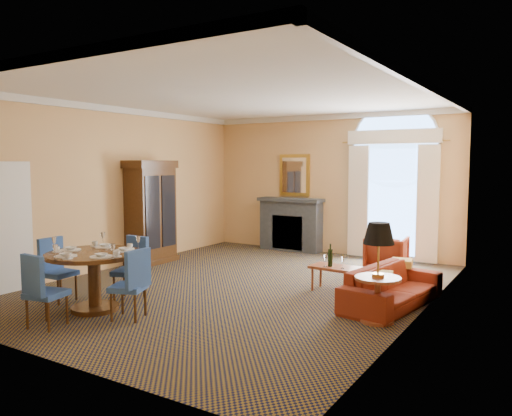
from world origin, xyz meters
The scene contains 12 objects.
ground centered at (0.00, 0.00, 0.00)m, with size 7.50×7.50×0.00m, color black.
room_envelope centered at (-0.03, 0.67, 2.51)m, with size 6.04×7.52×3.45m.
armoire centered at (-2.72, 0.70, 1.03)m, with size 0.62×1.09×2.15m.
dining_table centered at (-0.99, -2.26, 0.62)m, with size 1.33×1.33×1.04m.
dining_chair_north centered at (-1.00, -1.50, 0.55)m, with size 0.55×0.55×0.96m.
dining_chair_south centered at (-0.94, -3.16, 0.55)m, with size 0.51×0.51×0.96m.
dining_chair_east centered at (-0.21, -2.29, 0.55)m, with size 0.55×0.55×0.96m.
dining_chair_west centered at (-1.92, -2.22, 0.55)m, with size 0.46×0.46×0.96m.
sofa centered at (2.55, 0.18, 0.29)m, with size 1.96×0.77×0.57m, color maroon.
armchair centered at (1.78, 2.41, 0.35)m, with size 0.74×0.76×0.70m, color maroon.
coffee_table centered at (1.51, 0.51, 0.40)m, with size 0.85×0.51×0.78m.
side_table centered at (2.60, -0.66, 0.84)m, with size 0.61×0.61×1.29m.
Camera 1 is at (4.62, -6.97, 2.10)m, focal length 35.00 mm.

